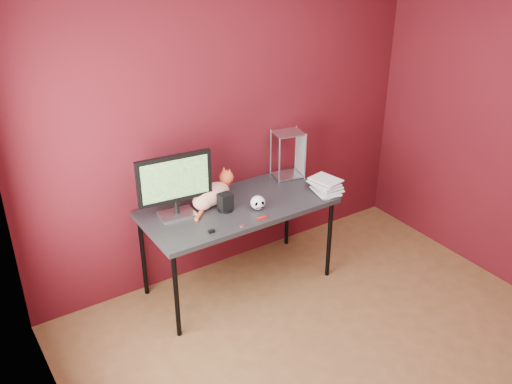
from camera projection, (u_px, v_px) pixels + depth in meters
room at (387, 187)px, 3.16m from camera, size 3.52×3.52×2.61m
desk at (238, 211)px, 4.46m from camera, size 1.50×0.70×0.75m
monitor at (175, 183)px, 4.16m from camera, size 0.57×0.21×0.49m
cat at (212, 194)px, 4.41m from camera, size 0.47×0.33×0.24m
skull_mug at (258, 203)px, 4.35m from camera, size 0.11×0.12×0.11m
speaker at (225, 203)px, 4.33m from camera, size 0.12×0.12×0.14m
book_stack at (320, 124)px, 4.33m from camera, size 0.22×0.27×1.20m
wire_rack at (288, 154)px, 4.80m from camera, size 0.27×0.24×0.41m
pocket_knife at (262, 218)px, 4.23m from camera, size 0.08×0.03×0.02m
black_gadget at (211, 231)px, 4.06m from camera, size 0.05×0.03×0.02m
washer at (242, 225)px, 4.15m from camera, size 0.05×0.05×0.00m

